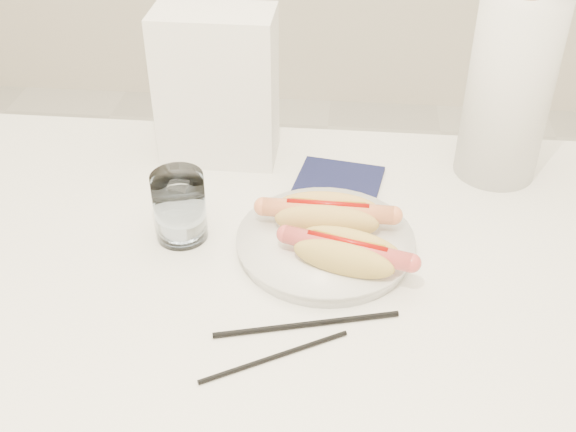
# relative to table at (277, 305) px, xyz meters

# --- Properties ---
(table) EXTENTS (1.20, 0.80, 0.75)m
(table) POSITION_rel_table_xyz_m (0.00, 0.00, 0.00)
(table) COLOR white
(table) RESTS_ON ground
(plate) EXTENTS (0.26, 0.26, 0.02)m
(plate) POSITION_rel_table_xyz_m (0.06, 0.05, 0.07)
(plate) COLOR white
(plate) RESTS_ON table
(hotdog_left) EXTENTS (0.18, 0.07, 0.05)m
(hotdog_left) POSITION_rel_table_xyz_m (0.06, 0.08, 0.10)
(hotdog_left) COLOR #E1B35A
(hotdog_left) RESTS_ON plate
(hotdog_right) EXTENTS (0.17, 0.10, 0.05)m
(hotdog_right) POSITION_rel_table_xyz_m (0.09, 0.00, 0.10)
(hotdog_right) COLOR #DCB855
(hotdog_right) RESTS_ON plate
(water_glass) EXTENTS (0.07, 0.07, 0.10)m
(water_glass) POSITION_rel_table_xyz_m (-0.14, 0.07, 0.11)
(water_glass) COLOR silver
(water_glass) RESTS_ON table
(chopstick_near) EXTENTS (0.23, 0.07, 0.01)m
(chopstick_near) POSITION_rel_table_xyz_m (0.05, -0.10, 0.06)
(chopstick_near) COLOR black
(chopstick_near) RESTS_ON table
(chopstick_far) EXTENTS (0.17, 0.10, 0.01)m
(chopstick_far) POSITION_rel_table_xyz_m (0.02, -0.15, 0.06)
(chopstick_far) COLOR black
(chopstick_far) RESTS_ON table
(napkin_box) EXTENTS (0.19, 0.10, 0.25)m
(napkin_box) POSITION_rel_table_xyz_m (-0.13, 0.30, 0.18)
(napkin_box) COLOR white
(napkin_box) RESTS_ON table
(navy_napkin) EXTENTS (0.15, 0.15, 0.01)m
(navy_napkin) POSITION_rel_table_xyz_m (0.07, 0.22, 0.06)
(navy_napkin) COLOR #121639
(navy_napkin) RESTS_ON table
(paper_towel_roll) EXTENTS (0.13, 0.13, 0.29)m
(paper_towel_roll) POSITION_rel_table_xyz_m (0.32, 0.29, 0.20)
(paper_towel_roll) COLOR silver
(paper_towel_roll) RESTS_ON table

